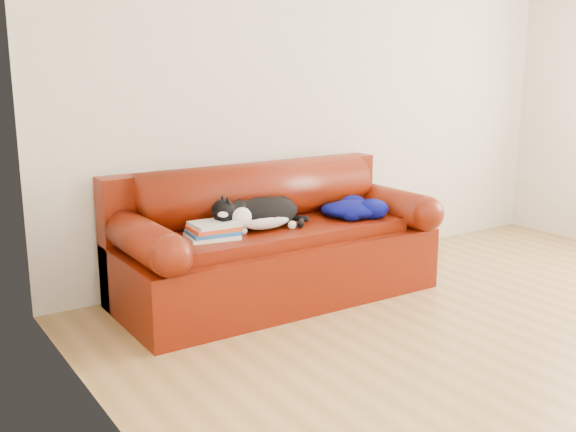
# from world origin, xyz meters

# --- Properties ---
(ground) EXTENTS (4.50, 4.50, 0.00)m
(ground) POSITION_xyz_m (0.00, 0.00, 0.00)
(ground) COLOR olive
(ground) RESTS_ON ground
(sofa_base) EXTENTS (2.10, 0.90, 0.50)m
(sofa_base) POSITION_xyz_m (-0.79, 1.49, 0.24)
(sofa_base) COLOR #440802
(sofa_base) RESTS_ON ground
(sofa_back) EXTENTS (2.10, 1.01, 0.88)m
(sofa_back) POSITION_xyz_m (-0.79, 1.74, 0.54)
(sofa_back) COLOR #440802
(sofa_back) RESTS_ON ground
(book_stack) EXTENTS (0.33, 0.27, 0.10)m
(book_stack) POSITION_xyz_m (-1.29, 1.41, 0.55)
(book_stack) COLOR silver
(book_stack) RESTS_ON sofa_base
(cat) EXTENTS (0.73, 0.33, 0.26)m
(cat) POSITION_xyz_m (-0.92, 1.43, 0.60)
(cat) COLOR black
(cat) RESTS_ON sofa_base
(blanket) EXTENTS (0.48, 0.48, 0.14)m
(blanket) POSITION_xyz_m (-0.22, 1.39, 0.56)
(blanket) COLOR #02083F
(blanket) RESTS_ON sofa_base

